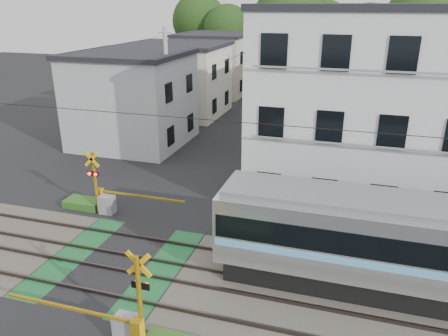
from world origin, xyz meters
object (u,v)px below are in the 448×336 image
(crossing_signal_near, at_px, (128,324))
(pedestrian, at_px, (267,97))
(apartment_block, at_px, (362,105))
(crossing_signal_far, at_px, (106,199))

(crossing_signal_near, distance_m, pedestrian, 31.71)
(crossing_signal_near, distance_m, apartment_block, 14.95)
(crossing_signal_near, distance_m, crossing_signal_far, 8.95)
(crossing_signal_far, height_order, apartment_block, apartment_block)
(crossing_signal_near, bearing_deg, apartment_block, 65.78)
(crossing_signal_near, height_order, pedestrian, crossing_signal_near)
(crossing_signal_far, distance_m, pedestrian, 24.44)
(crossing_signal_near, xyz_separation_m, pedestrian, (-2.53, 31.61, 0.19))
(crossing_signal_near, xyz_separation_m, apartment_block, (5.91, 13.15, 3.94))
(pedestrian, bearing_deg, crossing_signal_near, 115.08)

